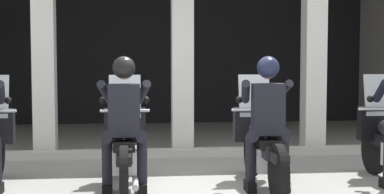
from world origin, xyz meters
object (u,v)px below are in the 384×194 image
(police_officer_center_left, at_px, (124,113))
(police_officer_center_right, at_px, (267,112))
(motorcycle_center_left, at_px, (125,147))
(motorcycle_center_right, at_px, (262,145))

(police_officer_center_left, distance_m, police_officer_center_right, 1.66)
(police_officer_center_left, height_order, police_officer_center_right, same)
(motorcycle_center_left, xyz_separation_m, motorcycle_center_right, (1.66, -0.05, 0.00))
(police_officer_center_left, distance_m, motorcycle_center_right, 1.73)
(motorcycle_center_left, relative_size, police_officer_center_right, 1.29)
(motorcycle_center_left, distance_m, motorcycle_center_right, 1.66)
(police_officer_center_left, bearing_deg, police_officer_center_right, -7.08)
(motorcycle_center_left, distance_m, police_officer_center_right, 1.75)
(motorcycle_center_left, xyz_separation_m, police_officer_center_right, (1.66, -0.34, 0.44))
(motorcycle_center_right, bearing_deg, police_officer_center_right, -95.75)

